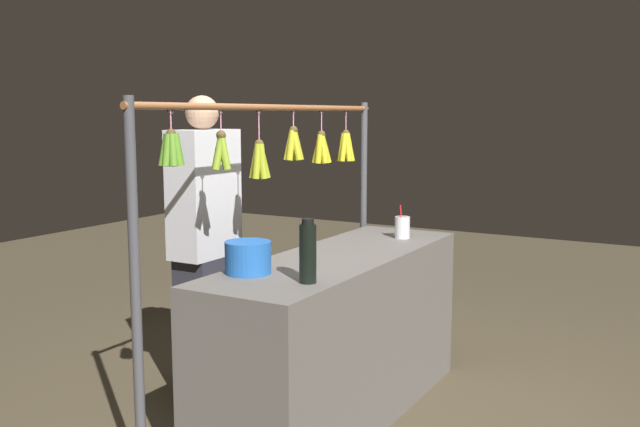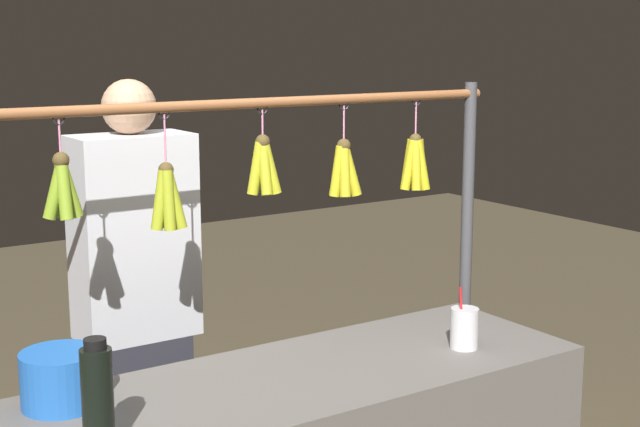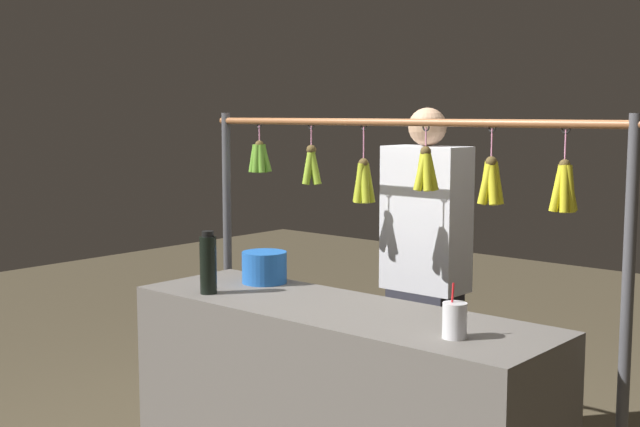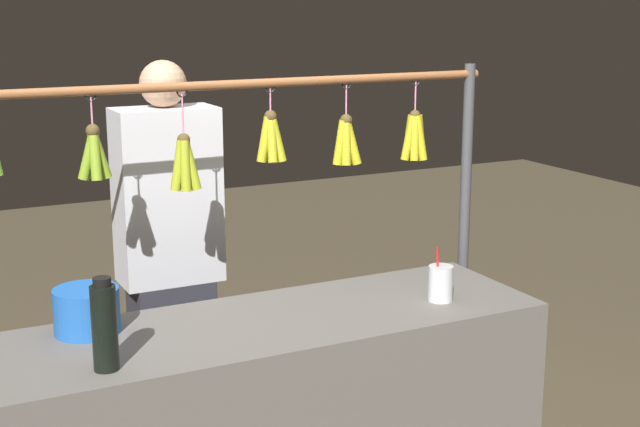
{
  "view_description": "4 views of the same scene",
  "coord_description": "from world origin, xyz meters",
  "px_view_note": "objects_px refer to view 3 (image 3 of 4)",
  "views": [
    {
      "loc": [
        3.11,
        1.67,
        1.58
      ],
      "look_at": [
        0.19,
        0.0,
        1.1
      ],
      "focal_mm": 39.7,
      "sensor_mm": 36.0,
      "label": 1
    },
    {
      "loc": [
        1.28,
        2.11,
        1.81
      ],
      "look_at": [
        -0.14,
        0.0,
        1.32
      ],
      "focal_mm": 52.12,
      "sensor_mm": 36.0,
      "label": 2
    },
    {
      "loc": [
        -2.14,
        2.56,
        1.65
      ],
      "look_at": [
        0.08,
        0.0,
        1.24
      ],
      "focal_mm": 46.98,
      "sensor_mm": 36.0,
      "label": 3
    },
    {
      "loc": [
        1.15,
        2.63,
        1.9
      ],
      "look_at": [
        -0.19,
        0.0,
        1.21
      ],
      "focal_mm": 51.27,
      "sensor_mm": 36.0,
      "label": 4
    }
  ],
  "objects_px": {
    "drink_cup": "(455,320)",
    "vendor_person": "(425,283)",
    "blue_bucket": "(264,267)",
    "water_bottle": "(208,264)"
  },
  "relations": [
    {
      "from": "drink_cup",
      "to": "vendor_person",
      "type": "distance_m",
      "value": 1.13
    },
    {
      "from": "blue_bucket",
      "to": "vendor_person",
      "type": "bearing_deg",
      "value": -127.03
    },
    {
      "from": "water_bottle",
      "to": "blue_bucket",
      "type": "xyz_separation_m",
      "value": [
        -0.02,
        -0.33,
        -0.06
      ]
    },
    {
      "from": "blue_bucket",
      "to": "vendor_person",
      "type": "relative_size",
      "value": 0.12
    },
    {
      "from": "water_bottle",
      "to": "blue_bucket",
      "type": "relative_size",
      "value": 1.33
    },
    {
      "from": "water_bottle",
      "to": "blue_bucket",
      "type": "distance_m",
      "value": 0.33
    },
    {
      "from": "drink_cup",
      "to": "vendor_person",
      "type": "height_order",
      "value": "vendor_person"
    },
    {
      "from": "blue_bucket",
      "to": "drink_cup",
      "type": "xyz_separation_m",
      "value": [
        -1.18,
        0.25,
        -0.01
      ]
    },
    {
      "from": "blue_bucket",
      "to": "drink_cup",
      "type": "height_order",
      "value": "drink_cup"
    },
    {
      "from": "water_bottle",
      "to": "blue_bucket",
      "type": "height_order",
      "value": "water_bottle"
    }
  ]
}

